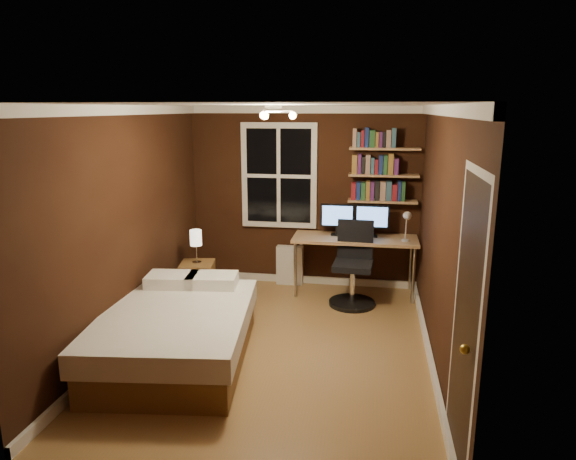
% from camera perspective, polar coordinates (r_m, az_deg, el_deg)
% --- Properties ---
extents(floor, '(4.20, 4.20, 0.00)m').
position_cam_1_polar(floor, '(5.60, -1.25, -12.78)').
color(floor, olive).
rests_on(floor, ground).
extents(wall_back, '(3.20, 0.04, 2.50)m').
position_cam_1_polar(wall_back, '(7.20, 1.80, 3.64)').
color(wall_back, black).
rests_on(wall_back, ground).
extents(wall_left, '(0.04, 4.20, 2.50)m').
position_cam_1_polar(wall_left, '(5.68, -17.38, 0.39)').
color(wall_left, black).
rests_on(wall_left, ground).
extents(wall_right, '(0.04, 4.20, 2.50)m').
position_cam_1_polar(wall_right, '(5.12, 16.55, -0.92)').
color(wall_right, black).
rests_on(wall_right, ground).
extents(ceiling, '(3.20, 4.20, 0.02)m').
position_cam_1_polar(ceiling, '(5.02, -1.39, 13.75)').
color(ceiling, white).
rests_on(ceiling, wall_back).
extents(window, '(1.06, 0.06, 1.46)m').
position_cam_1_polar(window, '(7.18, -1.00, 6.04)').
color(window, silver).
rests_on(window, wall_back).
extents(door, '(0.03, 0.82, 2.05)m').
position_cam_1_polar(door, '(3.74, 18.97, -10.10)').
color(door, black).
rests_on(door, ground).
extents(door_knob, '(0.06, 0.06, 0.06)m').
position_cam_1_polar(door_knob, '(3.47, 19.06, -12.42)').
color(door_knob, gold).
rests_on(door_knob, door).
extents(ceiling_fixture, '(0.44, 0.44, 0.18)m').
position_cam_1_polar(ceiling_fixture, '(4.93, -1.61, 12.60)').
color(ceiling_fixture, beige).
rests_on(ceiling_fixture, ceiling).
extents(bookshelf_lower, '(0.92, 0.22, 0.03)m').
position_cam_1_polar(bookshelf_lower, '(7.02, 10.45, 3.18)').
color(bookshelf_lower, '#AC7B53').
rests_on(bookshelf_lower, wall_back).
extents(books_row_lower, '(0.66, 0.16, 0.23)m').
position_cam_1_polar(books_row_lower, '(7.00, 10.50, 4.22)').
color(books_row_lower, maroon).
rests_on(books_row_lower, bookshelf_lower).
extents(bookshelf_middle, '(0.92, 0.22, 0.03)m').
position_cam_1_polar(bookshelf_middle, '(6.97, 10.57, 6.01)').
color(bookshelf_middle, '#AC7B53').
rests_on(bookshelf_middle, wall_back).
extents(books_row_middle, '(0.60, 0.16, 0.23)m').
position_cam_1_polar(books_row_middle, '(6.95, 10.62, 7.07)').
color(books_row_middle, navy).
rests_on(books_row_middle, bookshelf_middle).
extents(bookshelf_upper, '(0.92, 0.22, 0.03)m').
position_cam_1_polar(bookshelf_upper, '(6.94, 10.70, 8.88)').
color(bookshelf_upper, '#AC7B53').
rests_on(bookshelf_upper, wall_back).
extents(books_row_upper, '(0.60, 0.16, 0.23)m').
position_cam_1_polar(books_row_upper, '(6.93, 10.74, 9.95)').
color(books_row_upper, '#25562B').
rests_on(books_row_upper, bookshelf_upper).
extents(bed, '(1.62, 2.10, 0.66)m').
position_cam_1_polar(bed, '(5.34, -12.21, -11.10)').
color(bed, brown).
rests_on(bed, ground).
extents(nightstand, '(0.49, 0.49, 0.52)m').
position_cam_1_polar(nightstand, '(6.81, -10.00, -5.73)').
color(nightstand, brown).
rests_on(nightstand, ground).
extents(bedside_lamp, '(0.15, 0.15, 0.44)m').
position_cam_1_polar(bedside_lamp, '(6.67, -10.17, -1.83)').
color(bedside_lamp, '#F2E7CD').
rests_on(bedside_lamp, nightstand).
extents(radiator, '(0.37, 0.13, 0.56)m').
position_cam_1_polar(radiator, '(7.35, 0.20, -3.93)').
color(radiator, silver).
rests_on(radiator, ground).
extents(desk, '(1.65, 0.62, 0.79)m').
position_cam_1_polar(desk, '(6.93, 7.45, -1.30)').
color(desk, '#AC7B53').
rests_on(desk, ground).
extents(monitor_left, '(0.45, 0.12, 0.43)m').
position_cam_1_polar(monitor_left, '(6.96, 5.50, 1.15)').
color(monitor_left, black).
rests_on(monitor_left, desk).
extents(monitor_right, '(0.45, 0.12, 0.43)m').
position_cam_1_polar(monitor_right, '(6.94, 9.31, 1.01)').
color(monitor_right, black).
rests_on(monitor_right, desk).
extents(desk_lamp, '(0.14, 0.32, 0.44)m').
position_cam_1_polar(desk_lamp, '(6.71, 13.02, 0.44)').
color(desk_lamp, silver).
rests_on(desk_lamp, desk).
extents(office_chair, '(0.59, 0.59, 1.07)m').
position_cam_1_polar(office_chair, '(6.64, 7.25, -4.72)').
color(office_chair, black).
rests_on(office_chair, ground).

